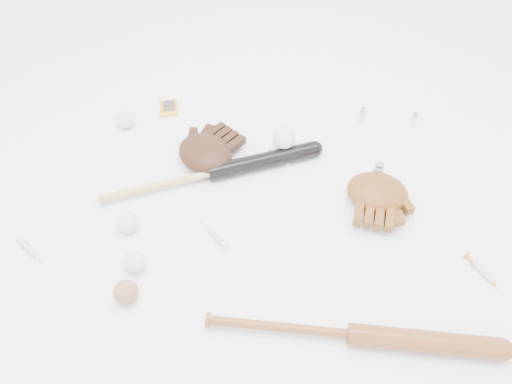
# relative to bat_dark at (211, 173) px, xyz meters

# --- Properties ---
(bat_dark) EXTENTS (0.78, 0.38, 0.06)m
(bat_dark) POSITION_rel_bat_dark_xyz_m (0.00, 0.00, 0.00)
(bat_dark) COLOR black
(bat_dark) RESTS_ON ground
(bat_wood) EXTENTS (0.85, 0.07, 0.06)m
(bat_wood) POSITION_rel_bat_dark_xyz_m (0.47, -0.55, 0.00)
(bat_wood) COLOR brown
(bat_wood) RESTS_ON ground
(glove_dark) EXTENTS (0.35, 0.35, 0.09)m
(glove_dark) POSITION_rel_bat_dark_xyz_m (-0.03, 0.08, 0.01)
(glove_dark) COLOR black
(glove_dark) RESTS_ON ground
(glove_tan) EXTENTS (0.28, 0.28, 0.09)m
(glove_tan) POSITION_rel_bat_dark_xyz_m (0.57, -0.04, 0.01)
(glove_tan) COLOR brown
(glove_tan) RESTS_ON ground
(trading_card) EXTENTS (0.09, 0.11, 0.01)m
(trading_card) POSITION_rel_bat_dark_xyz_m (-0.23, 0.35, -0.03)
(trading_card) COLOR gold
(trading_card) RESTS_ON ground
(pedestal) EXTENTS (0.11, 0.11, 0.05)m
(pedestal) POSITION_rel_bat_dark_xyz_m (0.24, 0.14, -0.01)
(pedestal) COLOR white
(pedestal) RESTS_ON ground
(baseball_on_pedestal) EXTENTS (0.08, 0.08, 0.08)m
(baseball_on_pedestal) POSITION_rel_bat_dark_xyz_m (0.24, 0.14, 0.06)
(baseball_on_pedestal) COLOR silver
(baseball_on_pedestal) RESTS_ON pedestal
(baseball_left) EXTENTS (0.07, 0.07, 0.07)m
(baseball_left) POSITION_rel_bat_dark_xyz_m (-0.24, -0.24, 0.01)
(baseball_left) COLOR silver
(baseball_left) RESTS_ON ground
(baseball_upper) EXTENTS (0.07, 0.07, 0.07)m
(baseball_upper) POSITION_rel_bat_dark_xyz_m (-0.37, 0.24, 0.01)
(baseball_upper) COLOR silver
(baseball_upper) RESTS_ON ground
(baseball_mid) EXTENTS (0.07, 0.07, 0.07)m
(baseball_mid) POSITION_rel_bat_dark_xyz_m (-0.18, -0.38, 0.00)
(baseball_mid) COLOR silver
(baseball_mid) RESTS_ON ground
(baseball_aged) EXTENTS (0.07, 0.07, 0.07)m
(baseball_aged) POSITION_rel_bat_dark_xyz_m (-0.17, -0.49, 0.01)
(baseball_aged) COLOR #936647
(baseball_aged) RESTS_ON ground
(syringe_0) EXTENTS (0.14, 0.11, 0.02)m
(syringe_0) POSITION_rel_bat_dark_xyz_m (-0.52, -0.36, -0.02)
(syringe_0) COLOR #ADBCC6
(syringe_0) RESTS_ON ground
(syringe_1) EXTENTS (0.13, 0.13, 0.02)m
(syringe_1) POSITION_rel_bat_dark_xyz_m (0.05, -0.24, -0.02)
(syringe_1) COLOR #ADBCC6
(syringe_1) RESTS_ON ground
(syringe_2) EXTENTS (0.15, 0.12, 0.02)m
(syringe_2) POSITION_rel_bat_dark_xyz_m (0.16, 0.09, -0.02)
(syringe_2) COLOR #ADBCC6
(syringe_2) RESTS_ON ground
(syringe_3) EXTENTS (0.12, 0.15, 0.02)m
(syringe_3) POSITION_rel_bat_dark_xyz_m (0.88, -0.30, -0.02)
(syringe_3) COLOR #ADBCC6
(syringe_3) RESTS_ON ground
(vial_0) EXTENTS (0.03, 0.03, 0.07)m
(vial_0) POSITION_rel_bat_dark_xyz_m (0.53, 0.35, 0.00)
(vial_0) COLOR silver
(vial_0) RESTS_ON ground
(vial_1) EXTENTS (0.02, 0.02, 0.06)m
(vial_1) POSITION_rel_bat_dark_xyz_m (0.74, 0.35, -0.00)
(vial_1) COLOR silver
(vial_1) RESTS_ON ground
(vial_2) EXTENTS (0.03, 0.03, 0.07)m
(vial_2) POSITION_rel_bat_dark_xyz_m (0.51, -0.06, 0.01)
(vial_2) COLOR silver
(vial_2) RESTS_ON ground
(vial_3) EXTENTS (0.04, 0.04, 0.09)m
(vial_3) POSITION_rel_bat_dark_xyz_m (0.57, 0.05, 0.01)
(vial_3) COLOR silver
(vial_3) RESTS_ON ground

